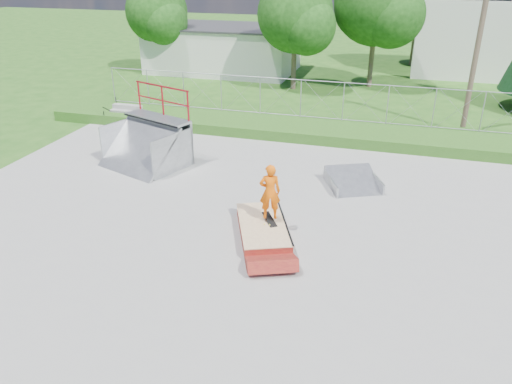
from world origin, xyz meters
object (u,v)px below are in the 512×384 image
grind_box (263,229)px  quarter_pipe (142,130)px  flat_bank_ramp (353,181)px  skater (270,194)px

grind_box → quarter_pipe: bearing=123.5°
flat_bank_ramp → grind_box: bearing=-141.9°
grind_box → skater: size_ratio=1.83×
quarter_pipe → skater: 7.15m
flat_bank_ramp → skater: skater is taller
quarter_pipe → skater: bearing=-11.7°
grind_box → flat_bank_ramp: size_ratio=1.69×
flat_bank_ramp → skater: bearing=-141.4°
grind_box → skater: 1.11m
grind_box → quarter_pipe: (-5.92, 3.95, 1.27)m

